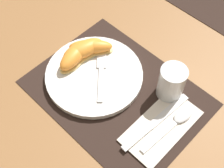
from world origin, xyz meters
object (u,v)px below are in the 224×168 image
plate (94,75)px  citrus_wedge_1 (83,50)px  knife (154,123)px  citrus_wedge_2 (74,57)px  citrus_wedge_0 (91,47)px  fork (101,70)px  juice_glass (171,84)px  spoon (177,120)px

plate → citrus_wedge_1: size_ratio=1.97×
knife → citrus_wedge_2: bearing=-177.6°
citrus_wedge_0 → citrus_wedge_2: bearing=-98.4°
fork → juice_glass: bearing=25.8°
plate → citrus_wedge_1: citrus_wedge_1 is taller
citrus_wedge_1 → spoon: bearing=4.1°
knife → citrus_wedge_0: bearing=170.9°
juice_glass → knife: juice_glass is taller
spoon → citrus_wedge_2: citrus_wedge_2 is taller
fork → plate: bearing=-112.5°
citrus_wedge_0 → juice_glass: bearing=12.7°
knife → spoon: 0.06m
plate → knife: (0.22, 0.00, -0.00)m
spoon → citrus_wedge_0: citrus_wedge_0 is taller
spoon → juice_glass: bearing=141.3°
fork → citrus_wedge_2: citrus_wedge_2 is taller
juice_glass → citrus_wedge_2: (-0.26, -0.11, -0.01)m
citrus_wedge_2 → citrus_wedge_1: bearing=87.8°
citrus_wedge_1 → juice_glass: bearing=17.3°
citrus_wedge_0 → knife: bearing=-9.1°
citrus_wedge_0 → citrus_wedge_1: size_ratio=0.90×
citrus_wedge_0 → plate: bearing=-37.7°
citrus_wedge_2 → spoon: bearing=9.9°
citrus_wedge_0 → citrus_wedge_1: bearing=-107.0°
knife → spoon: (0.04, 0.04, 0.00)m
juice_glass → citrus_wedge_1: 0.27m
citrus_wedge_2 → plate: bearing=6.2°
plate → citrus_wedge_0: citrus_wedge_0 is taller
juice_glass → fork: bearing=-154.2°
juice_glass → knife: size_ratio=0.43×
spoon → citrus_wedge_2: size_ratio=1.45×
juice_glass → citrus_wedge_0: bearing=-167.3°
citrus_wedge_2 → knife: bearing=2.4°
knife → citrus_wedge_0: (-0.28, 0.04, 0.03)m
juice_glass → fork: juice_glass is taller
plate → juice_glass: size_ratio=2.77×
knife → plate: bearing=-178.9°
fork → citrus_wedge_2: bearing=-160.8°
knife → citrus_wedge_1: citrus_wedge_1 is taller
plate → knife: 0.22m
citrus_wedge_1 → citrus_wedge_2: (-0.00, -0.03, -0.00)m
spoon → citrus_wedge_2: 0.33m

